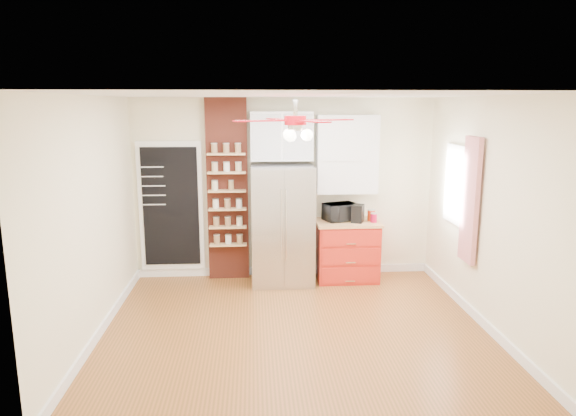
{
  "coord_description": "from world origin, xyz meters",
  "views": [
    {
      "loc": [
        -0.47,
        -5.65,
        2.6
      ],
      "look_at": [
        -0.02,
        0.9,
        1.27
      ],
      "focal_mm": 32.0,
      "sensor_mm": 36.0,
      "label": 1
    }
  ],
  "objects": [
    {
      "name": "wall_left",
      "position": [
        -2.25,
        0.0,
        1.35
      ],
      "size": [
        0.02,
        4.0,
        2.7
      ],
      "primitive_type": "cube",
      "color": "#F5EEC5",
      "rests_on": "floor"
    },
    {
      "name": "fridge",
      "position": [
        -0.05,
        1.63,
        0.88
      ],
      "size": [
        0.9,
        0.7,
        1.75
      ],
      "primitive_type": "cube",
      "color": "#ADACB1",
      "rests_on": "floor"
    },
    {
      "name": "pantry_jar_oats",
      "position": [
        -1.03,
        1.79,
        1.44
      ],
      "size": [
        0.1,
        0.1,
        0.13
      ],
      "primitive_type": "cylinder",
      "rotation": [
        0.0,
        0.0,
        0.07
      ],
      "color": "beige",
      "rests_on": "brick_pillar"
    },
    {
      "name": "ceiling",
      "position": [
        0.0,
        0.0,
        2.7
      ],
      "size": [
        4.5,
        4.5,
        0.0
      ],
      "primitive_type": "plane",
      "color": "white",
      "rests_on": "wall_back"
    },
    {
      "name": "wall_back",
      "position": [
        0.0,
        2.0,
        1.35
      ],
      "size": [
        4.5,
        0.02,
        2.7
      ],
      "primitive_type": "cube",
      "color": "#F5EEC5",
      "rests_on": "floor"
    },
    {
      "name": "ceiling_fan",
      "position": [
        0.0,
        0.0,
        2.42
      ],
      "size": [
        1.4,
        1.4,
        0.44
      ],
      "color": "silver",
      "rests_on": "ceiling"
    },
    {
      "name": "window",
      "position": [
        2.23,
        0.9,
        1.55
      ],
      "size": [
        0.04,
        0.75,
        1.05
      ],
      "primitive_type": "cube",
      "color": "white",
      "rests_on": "wall_right"
    },
    {
      "name": "pantry_jar_beans",
      "position": [
        -0.79,
        1.8,
        1.44
      ],
      "size": [
        0.09,
        0.09,
        0.13
      ],
      "primitive_type": "cylinder",
      "rotation": [
        0.0,
        0.0,
        0.16
      ],
      "color": "olive",
      "rests_on": "brick_pillar"
    },
    {
      "name": "red_cabinet",
      "position": [
        0.92,
        1.68,
        0.45
      ],
      "size": [
        0.94,
        0.64,
        0.9
      ],
      "color": "red",
      "rests_on": "floor"
    },
    {
      "name": "floor",
      "position": [
        0.0,
        0.0,
        0.0
      ],
      "size": [
        4.5,
        4.5,
        0.0
      ],
      "primitive_type": "plane",
      "color": "brown",
      "rests_on": "ground"
    },
    {
      "name": "upper_shelf_unit",
      "position": [
        0.92,
        1.85,
        1.88
      ],
      "size": [
        0.9,
        0.3,
        1.15
      ],
      "primitive_type": "cube",
      "color": "white",
      "rests_on": "wall_back"
    },
    {
      "name": "canister_right",
      "position": [
        1.28,
        1.69,
        0.98
      ],
      "size": [
        0.14,
        0.14,
        0.16
      ],
      "primitive_type": "cylinder",
      "rotation": [
        0.0,
        0.0,
        0.29
      ],
      "color": "red",
      "rests_on": "red_cabinet"
    },
    {
      "name": "upper_glass_cabinet",
      "position": [
        -0.05,
        1.82,
        2.15
      ],
      "size": [
        0.9,
        0.35,
        0.7
      ],
      "primitive_type": "cube",
      "color": "white",
      "rests_on": "wall_back"
    },
    {
      "name": "wall_right",
      "position": [
        2.25,
        0.0,
        1.35
      ],
      "size": [
        0.02,
        4.0,
        2.7
      ],
      "primitive_type": "cube",
      "color": "#F5EEC5",
      "rests_on": "floor"
    },
    {
      "name": "toaster_oven",
      "position": [
        0.81,
        1.74,
        1.03
      ],
      "size": [
        0.55,
        0.45,
        0.26
      ],
      "primitive_type": "imported",
      "rotation": [
        0.0,
        0.0,
        0.35
      ],
      "color": "black",
      "rests_on": "red_cabinet"
    },
    {
      "name": "coffee_maker",
      "position": [
        1.06,
        1.62,
        1.03
      ],
      "size": [
        0.23,
        0.26,
        0.26
      ],
      "primitive_type": "cube",
      "rotation": [
        0.0,
        0.0,
        -0.41
      ],
      "color": "black",
      "rests_on": "red_cabinet"
    },
    {
      "name": "canister_left",
      "position": [
        1.29,
        1.58,
        0.96
      ],
      "size": [
        0.12,
        0.12,
        0.13
      ],
      "primitive_type": "cylinder",
      "rotation": [
        0.0,
        0.0,
        0.36
      ],
      "color": "#B1092F",
      "rests_on": "red_cabinet"
    },
    {
      "name": "chalkboard",
      "position": [
        -1.7,
        1.96,
        1.1
      ],
      "size": [
        0.95,
        0.05,
        1.95
      ],
      "color": "white",
      "rests_on": "wall_back"
    },
    {
      "name": "wall_front",
      "position": [
        0.0,
        -2.0,
        1.35
      ],
      "size": [
        4.5,
        0.02,
        2.7
      ],
      "primitive_type": "cube",
      "color": "#F5EEC5",
      "rests_on": "floor"
    },
    {
      "name": "brick_pillar",
      "position": [
        -0.85,
        1.92,
        1.35
      ],
      "size": [
        0.6,
        0.16,
        2.7
      ],
      "primitive_type": "cube",
      "color": "maroon",
      "rests_on": "floor"
    },
    {
      "name": "curtain",
      "position": [
        2.18,
        0.35,
        1.45
      ],
      "size": [
        0.06,
        0.4,
        1.55
      ],
      "primitive_type": "cube",
      "color": "red",
      "rests_on": "wall_right"
    }
  ]
}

